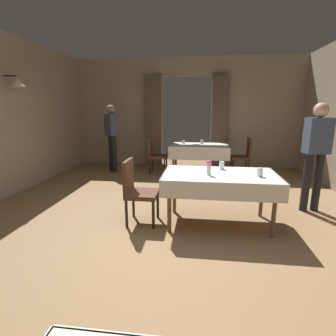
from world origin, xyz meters
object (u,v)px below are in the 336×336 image
(chair_far_right, at_px, (244,154))
(glass_mid_b, at_px, (260,172))
(dining_table_far, at_px, (199,149))
(person_waiter_by_doorway, at_px, (112,133))
(person_diner_standing_aside, at_px, (316,149))
(plate_far_b, at_px, (183,146))
(dining_table_mid, at_px, (220,179))
(plate_far_c, at_px, (196,145))
(chair_mid_left, at_px, (137,188))
(glass_far_a, at_px, (183,142))
(flower_vase_mid, at_px, (209,167))
(glass_far_d, at_px, (202,142))
(chair_far_left, at_px, (155,153))
(glass_mid_c, at_px, (222,165))

(chair_far_right, height_order, glass_mid_b, chair_far_right)
(dining_table_far, height_order, person_waiter_by_doorway, person_waiter_by_doorway)
(person_diner_standing_aside, bearing_deg, chair_far_right, 107.27)
(plate_far_b, height_order, person_diner_standing_aside, person_diner_standing_aside)
(chair_far_right, bearing_deg, dining_table_mid, -105.10)
(plate_far_c, bearing_deg, plate_far_b, -146.92)
(chair_mid_left, height_order, glass_far_a, chair_mid_left)
(flower_vase_mid, bearing_deg, glass_far_d, 91.59)
(chair_mid_left, xyz_separation_m, person_waiter_by_doorway, (-1.39, 2.99, 0.51))
(chair_far_left, relative_size, chair_far_right, 1.00)
(flower_vase_mid, bearing_deg, dining_table_far, 92.88)
(glass_mid_c, xyz_separation_m, glass_far_d, (-0.29, 2.83, -0.01))
(plate_far_b, bearing_deg, chair_mid_left, -100.21)
(chair_mid_left, bearing_deg, person_diner_standing_aside, 16.27)
(chair_far_right, relative_size, flower_vase_mid, 4.43)
(glass_far_d, bearing_deg, plate_far_b, -132.56)
(chair_mid_left, relative_size, person_waiter_by_doorway, 0.54)
(glass_far_d, bearing_deg, chair_far_right, -6.77)
(glass_mid_c, relative_size, glass_far_d, 1.17)
(person_waiter_by_doorway, bearing_deg, plate_far_b, -8.18)
(chair_far_right, height_order, glass_far_d, chair_far_right)
(glass_far_a, height_order, person_waiter_by_doorway, person_waiter_by_doorway)
(chair_far_left, bearing_deg, dining_table_far, 2.03)
(chair_far_left, distance_m, plate_far_c, 1.07)
(dining_table_far, height_order, glass_mid_c, glass_mid_c)
(chair_mid_left, distance_m, plate_far_b, 2.77)
(glass_far_d, relative_size, person_diner_standing_aside, 0.06)
(glass_far_d, bearing_deg, glass_mid_b, -76.61)
(glass_mid_b, relative_size, person_diner_standing_aside, 0.07)
(glass_far_a, xyz_separation_m, glass_far_d, (0.47, 0.01, 0.01))
(person_diner_standing_aside, bearing_deg, dining_table_far, 129.48)
(glass_mid_c, bearing_deg, glass_far_a, 104.98)
(glass_far_d, bearing_deg, person_waiter_by_doorway, -174.96)
(chair_far_right, bearing_deg, glass_mid_b, -95.39)
(glass_far_a, height_order, plate_far_b, glass_far_a)
(glass_far_a, bearing_deg, plate_far_b, -86.03)
(glass_mid_b, height_order, plate_far_c, glass_mid_b)
(flower_vase_mid, height_order, person_diner_standing_aside, person_diner_standing_aside)
(glass_far_a, bearing_deg, chair_far_left, -162.26)
(plate_far_c, distance_m, person_diner_standing_aside, 2.86)
(chair_far_left, xyz_separation_m, person_diner_standing_aside, (2.94, -2.17, 0.51))
(dining_table_far, distance_m, chair_mid_left, 3.12)
(chair_far_left, height_order, plate_far_b, chair_far_left)
(glass_mid_b, bearing_deg, glass_mid_c, 142.45)
(plate_far_b, relative_size, plate_far_c, 0.98)
(flower_vase_mid, distance_m, plate_far_c, 2.94)
(chair_far_right, bearing_deg, chair_mid_left, -122.78)
(glass_mid_c, height_order, person_diner_standing_aside, person_diner_standing_aside)
(plate_far_c, height_order, person_diner_standing_aside, person_diner_standing_aside)
(person_waiter_by_doorway, relative_size, person_diner_standing_aside, 1.00)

